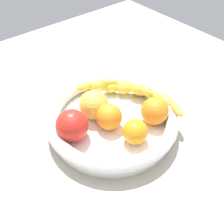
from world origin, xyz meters
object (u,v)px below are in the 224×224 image
Objects in this scene: fruit_bowl at (112,120)px; banana_draped_left at (144,93)px; orange_mid_right at (155,111)px; tomato_red at (72,125)px; orange_mid_left at (135,132)px; orange_front at (109,117)px; banana_draped_right at (116,88)px; apple_yellow at (94,105)px.

fruit_bowl is 11.49cm from banana_draped_left.
tomato_red is (-8.15, -17.82, 0.40)cm from orange_mid_right.
orange_mid_right reaches higher than fruit_bowl.
orange_mid_right is (-1.62, 7.73, 0.43)cm from orange_mid_left.
banana_draped_left is 12.97cm from orange_front.
banana_draped_right is 2.07× the size of tomato_red.
fruit_bowl is 5.15× the size of orange_front.
fruit_bowl is at bearing -179.75° from orange_mid_left.
banana_draped_right is 2.14× the size of apple_yellow.
orange_mid_left is at bearing 10.18° from apple_yellow.
orange_front reaches higher than banana_draped_left.
banana_draped_right reaches higher than banana_draped_left.
banana_draped_left is 7.50cm from banana_draped_right.
banana_draped_left is 7.83cm from orange_mid_right.
apple_yellow reaches higher than orange_mid_right.
tomato_red is (-2.61, -8.45, 0.61)cm from orange_front.
orange_mid_left is at bearing -25.31° from banana_draped_right.
tomato_red is at bearing -114.58° from orange_mid_right.
orange_mid_right is 19.60cm from tomato_red.
tomato_red is (4.99, -17.07, 0.93)cm from banana_draped_right.
tomato_red reaches higher than apple_yellow.
apple_yellow is (-10.72, -9.95, 0.28)cm from orange_mid_right.
orange_front is (0.90, -1.60, 2.66)cm from fruit_bowl.
orange_mid_left is (7.16, 1.64, -0.22)cm from orange_front.
apple_yellow is at bearing -137.15° from orange_mid_right.
banana_draped_left is (-0.52, 11.27, 2.17)cm from fruit_bowl.
banana_draped_left is 3.20× the size of tomato_red.
fruit_bowl is 4.45× the size of apple_yellow.
orange_mid_right is at bearing 65.42° from tomato_red.
fruit_bowl is 2.08× the size of banana_draped_right.
banana_draped_right is 16.33cm from orange_mid_left.
banana_draped_right is 2.32× the size of orange_mid_right.
banana_draped_left reaches higher than fruit_bowl.
tomato_red is (-9.77, -10.09, 0.83)cm from orange_mid_left.
banana_draped_right is 11.49cm from orange_front.
orange_front is 0.86× the size of apple_yellow.
tomato_red reaches higher than banana_draped_right.
banana_draped_left is 21.39cm from tomato_red.
orange_mid_left is (14.76, -6.98, 0.10)cm from banana_draped_right.
apple_yellow reaches higher than orange_mid_left.
banana_draped_left is at bearing 127.37° from orange_mid_left.
orange_mid_left is 12.56cm from apple_yellow.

